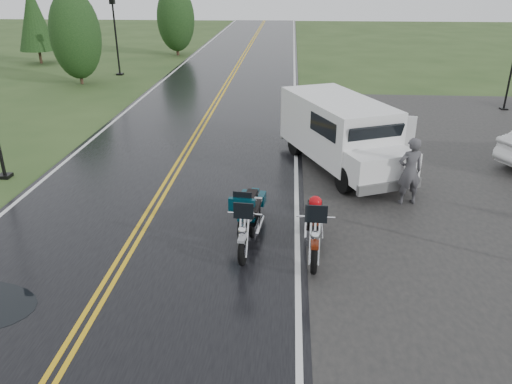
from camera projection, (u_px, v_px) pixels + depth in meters
ground at (117, 270)px, 10.52m from camera, size 120.00×120.00×0.00m
road at (199, 131)px, 19.64m from camera, size 8.00×100.00×0.04m
motorcycle_red at (315, 244)px, 10.05m from camera, size 0.99×2.50×1.46m
motorcycle_teal at (242, 218)px, 11.45m from camera, size 0.94×2.01×1.14m
motorcycle_silver at (243, 238)px, 10.37m from camera, size 1.04×2.37×1.36m
van_white at (347, 156)px, 13.73m from camera, size 4.18×6.01×2.21m
person_at_van at (410, 172)px, 13.16m from camera, size 0.76×0.59×1.84m
lamp_post_far_left at (116, 36)px, 29.66m from camera, size 0.39×0.39×4.56m
lamp_post_far_right at (512, 68)px, 22.02m from camera, size 0.32×0.32×3.77m
tree_left_mid at (77, 45)px, 27.27m from camera, size 2.73×2.73×4.27m
tree_left_far at (176, 26)px, 37.03m from camera, size 2.77×2.77×4.27m
pine_left_far at (35, 25)px, 33.48m from camera, size 2.43×2.43×5.07m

